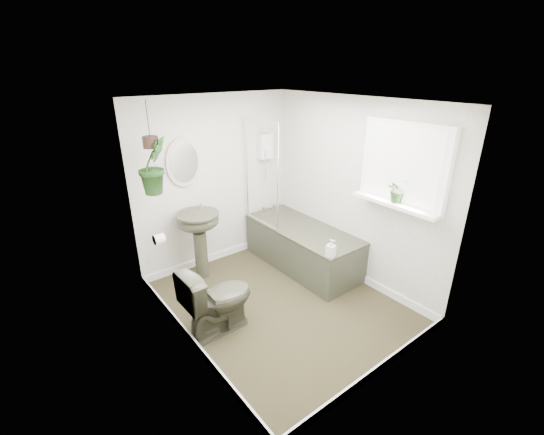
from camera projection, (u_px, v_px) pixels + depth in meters
floor at (280, 303)px, 4.33m from camera, size 2.30×2.80×0.02m
ceiling at (282, 100)px, 3.44m from camera, size 2.30×2.80×0.02m
wall_back at (215, 182)px, 4.92m from camera, size 2.30×0.02×2.30m
wall_front at (393, 266)px, 2.86m from camera, size 2.30×0.02×2.30m
wall_left at (179, 243)px, 3.23m from camera, size 0.02×2.80×2.30m
wall_right at (353, 192)px, 4.54m from camera, size 0.02×2.80×2.30m
skirting at (280, 299)px, 4.31m from camera, size 2.30×2.80×0.10m
bathtub at (302, 247)px, 5.03m from camera, size 0.72×1.72×0.58m
bath_screen at (261, 174)px, 4.82m from camera, size 0.04×0.72×1.40m
shower_box at (265, 146)px, 5.16m from camera, size 0.20×0.10×0.35m
oval_mirror at (184, 162)px, 4.50m from camera, size 0.46×0.03×0.62m
wall_sconce at (154, 176)px, 4.31m from camera, size 0.04×0.04×0.22m
toilet_roll_holder at (159, 239)px, 3.88m from camera, size 0.11×0.11×0.11m
window_recess at (404, 165)px, 3.80m from camera, size 0.08×1.00×0.90m
window_sill at (395, 204)px, 3.92m from camera, size 0.18×1.00×0.04m
window_blinds at (402, 166)px, 3.77m from camera, size 0.01×0.86×0.76m
toilet at (218, 299)px, 3.75m from camera, size 0.75×0.44×0.76m
pedestal_sink at (200, 245)px, 4.71m from camera, size 0.58×0.51×0.91m
sill_plant at (398, 190)px, 3.88m from camera, size 0.24×0.21×0.26m
hanging_plant at (154, 166)px, 3.85m from camera, size 0.40×0.35×0.62m
soap_bottle at (331, 248)px, 4.14m from camera, size 0.12×0.12×0.21m
hanging_pot at (151, 142)px, 3.75m from camera, size 0.16×0.16×0.12m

